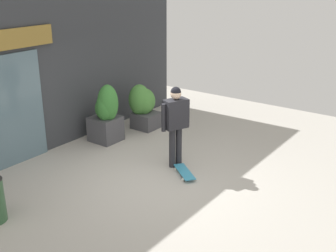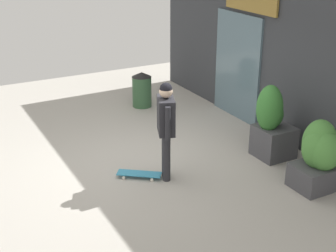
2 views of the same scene
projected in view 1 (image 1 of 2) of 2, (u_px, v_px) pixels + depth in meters
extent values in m
plane|color=#B2ADA3|center=(155.00, 180.00, 8.36)|extent=(12.00, 12.00, 0.00)
cube|color=#383A3F|center=(47.00, 63.00, 9.35)|extent=(8.52, 0.25, 3.88)
cube|color=slate|center=(10.00, 111.00, 8.67)|extent=(1.57, 0.06, 2.32)
cube|color=olive|center=(18.00, 38.00, 8.45)|extent=(1.66, 0.05, 0.40)
cylinder|color=#28282D|center=(179.00, 146.00, 8.85)|extent=(0.13, 0.13, 0.85)
cylinder|color=#28282D|center=(172.00, 148.00, 8.77)|extent=(0.13, 0.13, 0.85)
cube|color=#232328|center=(176.00, 114.00, 8.57)|extent=(0.54, 0.42, 0.60)
cylinder|color=#232328|center=(187.00, 113.00, 8.72)|extent=(0.09, 0.09, 0.57)
cylinder|color=#232328|center=(164.00, 118.00, 8.44)|extent=(0.09, 0.09, 0.57)
sphere|color=beige|center=(176.00, 94.00, 8.43)|extent=(0.22, 0.22, 0.22)
sphere|color=black|center=(176.00, 92.00, 8.41)|extent=(0.21, 0.21, 0.21)
cube|color=teal|center=(185.00, 172.00, 8.53)|extent=(0.63, 0.74, 0.02)
cylinder|color=silver|center=(194.00, 178.00, 8.36)|extent=(0.06, 0.06, 0.05)
cylinder|color=silver|center=(183.00, 180.00, 8.29)|extent=(0.06, 0.06, 0.05)
cylinder|color=silver|center=(186.00, 168.00, 8.80)|extent=(0.06, 0.06, 0.05)
cylinder|color=silver|center=(175.00, 169.00, 8.73)|extent=(0.06, 0.06, 0.05)
cube|color=#47474C|center=(146.00, 120.00, 11.06)|extent=(0.61, 0.61, 0.41)
ellipsoid|color=#4C8C3D|center=(143.00, 102.00, 10.92)|extent=(0.52, 0.53, 0.68)
ellipsoid|color=#4C8C3D|center=(140.00, 100.00, 10.90)|extent=(0.56, 0.56, 0.80)
ellipsoid|color=#4C8C3D|center=(145.00, 101.00, 11.04)|extent=(0.48, 0.54, 0.65)
cube|color=#47474C|center=(106.00, 129.00, 10.20)|extent=(0.63, 0.65, 0.59)
ellipsoid|color=#387A33|center=(105.00, 107.00, 9.86)|extent=(0.41, 0.42, 0.68)
ellipsoid|color=#387A33|center=(105.00, 109.00, 9.93)|extent=(0.42, 0.52, 0.54)
ellipsoid|color=#387A33|center=(108.00, 103.00, 9.87)|extent=(0.49, 0.47, 0.88)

